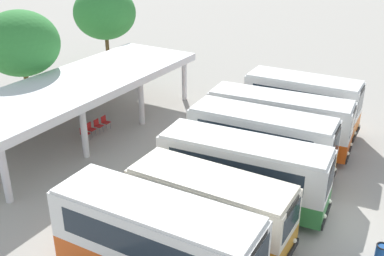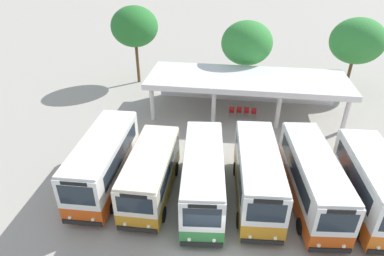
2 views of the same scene
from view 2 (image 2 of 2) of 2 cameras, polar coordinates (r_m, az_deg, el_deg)
name	(u,v)px [view 2 (image 2 of 2)]	position (r m, az deg, el deg)	size (l,w,h in m)	color
city_bus_nearest_orange	(104,160)	(20.85, -15.17, -5.45)	(2.60, 7.82, 3.41)	black
city_bus_second_in_row	(151,172)	(19.64, -7.18, -7.68)	(2.48, 6.85, 3.02)	black
city_bus_middle_cream	(203,175)	(19.08, 1.96, -8.24)	(2.96, 7.95, 3.27)	black
city_bus_fourth_amber	(257,174)	(19.40, 11.35, -7.95)	(2.76, 7.61, 3.39)	black
city_bus_fifth_blue	(312,178)	(20.12, 20.23, -8.12)	(2.94, 8.22, 3.26)	black
city_bus_far_end_green	(372,184)	(20.77, 28.88, -8.63)	(2.60, 7.01, 3.50)	black
terminal_canopy	(247,82)	(29.60, 9.51, 7.93)	(17.08, 5.92, 3.40)	silver
waiting_chair_end_by_column	(232,111)	(29.04, 6.96, 3.03)	(0.46, 0.46, 0.86)	slate
waiting_chair_second_from_end	(239,111)	(29.14, 8.22, 3.03)	(0.46, 0.46, 0.86)	slate
waiting_chair_middle_seat	(246,111)	(29.12, 9.48, 2.90)	(0.46, 0.46, 0.86)	slate
waiting_chair_fourth_seat	(254,112)	(29.12, 10.74, 2.78)	(0.46, 0.46, 0.86)	slate
roadside_tree_behind_canopy	(247,43)	(32.74, 9.56, 14.42)	(4.90, 4.90, 7.10)	brown
roadside_tree_east_of_canopy	(357,41)	(36.74, 26.89, 13.40)	(5.20, 5.20, 7.23)	brown
roadside_tree_west_of_canopy	(135,27)	(35.06, -10.01, 17.03)	(4.76, 4.76, 8.00)	brown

